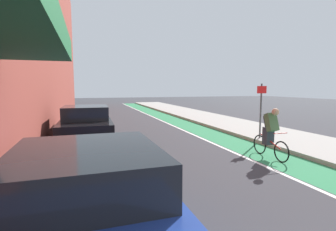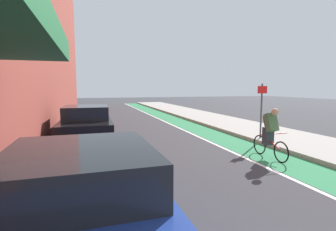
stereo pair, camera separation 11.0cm
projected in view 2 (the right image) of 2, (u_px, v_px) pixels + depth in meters
The scene contains 9 objects.
ground_plane at pixel (137, 126), 14.77m from camera, with size 83.19×83.19×0.00m, color #38383D.
bike_lane_paint at pixel (175, 120), 17.55m from camera, with size 1.60×37.81×0.00m, color #2D8451.
lane_divider_stripe at pixel (163, 121), 17.28m from camera, with size 0.12×37.81×0.00m, color white.
sidewalk_right at pixel (208, 118), 18.27m from camera, with size 3.39×37.81×0.14m, color #A8A59E.
building_facade_left at pixel (31, 15), 14.32m from camera, with size 4.15×37.81×12.54m.
parked_sedan_blue at pixel (82, 202), 3.28m from camera, with size 2.03×4.58×1.53m.
parked_sedan_black at pixel (86, 124), 10.09m from camera, with size 1.99×4.42×1.53m.
cyclist_mid at pixel (270, 132), 8.08m from camera, with size 0.48×1.70×1.60m.
street_sign_post at pixel (262, 105), 10.54m from camera, with size 0.44×0.07×2.26m.
Camera 2 is at (-2.62, 0.42, 2.25)m, focal length 27.39 mm.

